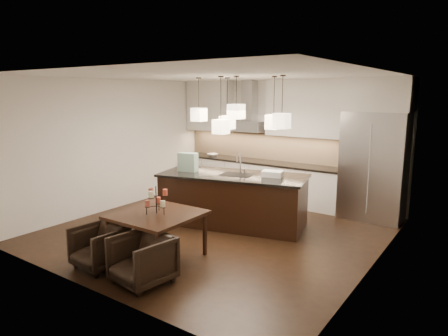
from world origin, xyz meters
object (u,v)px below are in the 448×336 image
Objects in this scene: dining_table at (157,236)px; armchair_left at (100,247)px; armchair_right at (142,260)px; refrigerator at (374,166)px; island_body at (233,200)px.

armchair_left is at bearing -122.79° from dining_table.
armchair_right reaches higher than armchair_left.
refrigerator is 3.15× the size of armchair_left.
dining_table is 1.75× the size of armchair_left.
island_body is 3.71× the size of armchair_right.
armchair_right is at bearing -60.21° from dining_table.
island_body is at bearing 106.07° from armchair_right.
island_body reaches higher than dining_table.
armchair_left is (-0.51, -2.73, -0.16)m from island_body.
refrigerator is at bearing 60.74° from dining_table.
island_body reaches higher than armchair_right.
armchair_right is (0.87, 0.01, 0.02)m from armchair_left.
dining_table reaches higher than armchair_right.
dining_table is at bearing 62.07° from armchair_left.
island_body is at bearing 87.95° from dining_table.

